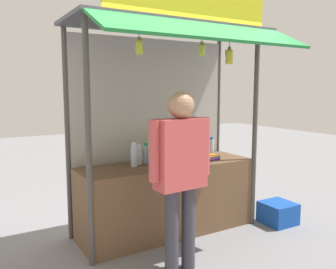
{
  "coord_description": "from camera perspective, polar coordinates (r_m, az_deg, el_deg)",
  "views": [
    {
      "loc": [
        -2.11,
        -3.56,
        1.75
      ],
      "look_at": [
        0.0,
        0.0,
        1.2
      ],
      "focal_mm": 37.67,
      "sensor_mm": 36.0,
      "label": 1
    }
  ],
  "objects": [
    {
      "name": "ground_plane",
      "position": [
        4.49,
        0.0,
        -15.37
      ],
      "size": [
        20.0,
        20.0,
        0.0
      ],
      "primitive_type": "plane",
      "color": "gray"
    },
    {
      "name": "stall_counter",
      "position": [
        4.35,
        0.0,
        -10.19
      ],
      "size": [
        2.15,
        0.66,
        0.85
      ],
      "primitive_type": "cube",
      "color": "brown",
      "rests_on": "ground"
    },
    {
      "name": "stall_structure",
      "position": [
        4.22,
        -0.63,
        6.6
      ],
      "size": [
        2.35,
        1.48,
        2.8
      ],
      "color": "#4C4742",
      "rests_on": "ground"
    },
    {
      "name": "water_bottle_far_right",
      "position": [
        4.23,
        -3.63,
        -3.13
      ],
      "size": [
        0.07,
        0.07,
        0.25
      ],
      "color": "silver",
      "rests_on": "stall_counter"
    },
    {
      "name": "water_bottle_far_left",
      "position": [
        4.16,
        -2.72,
        -3.06
      ],
      "size": [
        0.08,
        0.08,
        0.29
      ],
      "color": "silver",
      "rests_on": "stall_counter"
    },
    {
      "name": "water_bottle_mid_left",
      "position": [
        4.74,
        7.02,
        -2.01
      ],
      "size": [
        0.07,
        0.07,
        0.25
      ],
      "color": "silver",
      "rests_on": "stall_counter"
    },
    {
      "name": "water_bottle_right",
      "position": [
        4.58,
        1.7,
        -1.91
      ],
      "size": [
        0.09,
        0.09,
        0.31
      ],
      "color": "silver",
      "rests_on": "stall_counter"
    },
    {
      "name": "water_bottle_back_right",
      "position": [
        4.07,
        -5.52,
        -3.35
      ],
      "size": [
        0.08,
        0.08,
        0.28
      ],
      "color": "silver",
      "rests_on": "stall_counter"
    },
    {
      "name": "water_bottle_mid_right",
      "position": [
        4.19,
        -4.67,
        -3.3
      ],
      "size": [
        0.07,
        0.07,
        0.24
      ],
      "color": "silver",
      "rests_on": "stall_counter"
    },
    {
      "name": "magazine_stack_center",
      "position": [
        4.16,
        2.91,
        -4.53
      ],
      "size": [
        0.26,
        0.31,
        0.06
      ],
      "color": "black",
      "rests_on": "stall_counter"
    },
    {
      "name": "magazine_stack_rear_center",
      "position": [
        4.49,
        6.29,
        -3.65
      ],
      "size": [
        0.23,
        0.3,
        0.06
      ],
      "color": "purple",
      "rests_on": "stall_counter"
    },
    {
      "name": "banana_bunch_rightmost",
      "position": [
        3.89,
        5.48,
        13.48
      ],
      "size": [
        0.09,
        0.09,
        0.23
      ],
      "color": "#332D23"
    },
    {
      "name": "banana_bunch_inner_left",
      "position": [
        4.12,
        9.87,
        12.31
      ],
      "size": [
        0.1,
        0.1,
        0.31
      ],
      "color": "#332D23"
    },
    {
      "name": "banana_bunch_leftmost",
      "position": [
        3.51,
        -4.68,
        13.96
      ],
      "size": [
        0.09,
        0.09,
        0.25
      ],
      "color": "#332D23"
    },
    {
      "name": "vendor_person",
      "position": [
        3.28,
        2.03,
        -5.05
      ],
      "size": [
        0.65,
        0.25,
        1.72
      ],
      "rotation": [
        0.0,
        0.0,
        0.06
      ],
      "color": "#383842",
      "rests_on": "ground"
    },
    {
      "name": "plastic_crate",
      "position": [
        4.9,
        17.36,
        -12.02
      ],
      "size": [
        0.4,
        0.4,
        0.27
      ],
      "primitive_type": "cube",
      "rotation": [
        0.0,
        0.0,
        -0.02
      ],
      "color": "#194CB2",
      "rests_on": "ground"
    }
  ]
}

